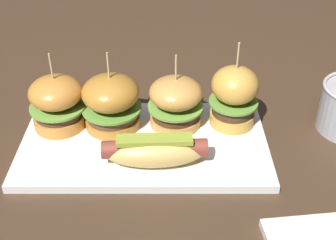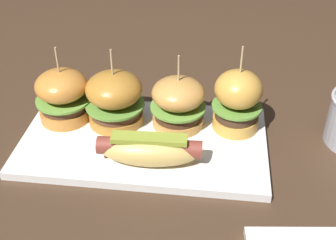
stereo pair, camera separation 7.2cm
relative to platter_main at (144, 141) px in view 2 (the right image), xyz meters
name	(u,v)px [view 2 (the right image)]	position (x,y,z in m)	size (l,w,h in m)	color
ground_plane	(144,145)	(0.00, 0.00, -0.01)	(3.00, 3.00, 0.00)	#422D1E
platter_main	(144,141)	(0.00, 0.00, 0.00)	(0.41, 0.22, 0.01)	white
hot_dog	(149,149)	(0.02, -0.06, 0.03)	(0.16, 0.06, 0.05)	tan
slider_far_left	(63,95)	(-0.15, 0.04, 0.05)	(0.09, 0.09, 0.14)	#CB8034
slider_center_left	(115,98)	(-0.06, 0.04, 0.05)	(0.10, 0.10, 0.14)	#B2772B
slider_center_right	(178,102)	(0.05, 0.05, 0.05)	(0.09, 0.09, 0.13)	#CB8F45
slider_far_right	(237,100)	(0.15, 0.05, 0.06)	(0.08, 0.08, 0.15)	gold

